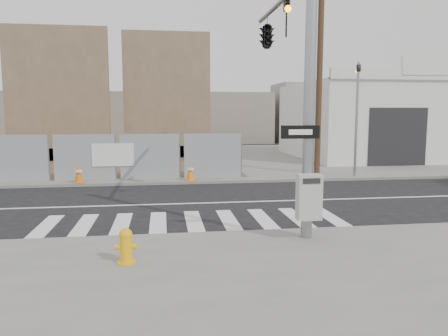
{
  "coord_description": "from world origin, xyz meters",
  "views": [
    {
      "loc": [
        -0.83,
        -14.49,
        3.06
      ],
      "look_at": [
        0.98,
        -1.61,
        1.4
      ],
      "focal_mm": 35.0,
      "sensor_mm": 36.0,
      "label": 1
    }
  ],
  "objects": [
    {
      "name": "far_signal_pole",
      "position": [
        8.0,
        4.6,
        3.48
      ],
      "size": [
        0.16,
        0.2,
        5.6
      ],
      "color": "gray",
      "rests_on": "sidewalk_far"
    },
    {
      "name": "auto_shop",
      "position": [
        14.0,
        12.97,
        2.54
      ],
      "size": [
        12.0,
        10.2,
        5.95
      ],
      "color": "silver",
      "rests_on": "sidewalk_far"
    },
    {
      "name": "traffic_cone_d",
      "position": [
        0.32,
        4.22,
        0.51
      ],
      "size": [
        0.43,
        0.43,
        0.79
      ],
      "rotation": [
        0.0,
        0.0,
        -0.07
      ],
      "color": "orange",
      "rests_on": "sidewalk_far"
    },
    {
      "name": "utility_pole_right",
      "position": [
        6.5,
        5.5,
        5.2
      ],
      "size": [
        1.6,
        0.28,
        10.0
      ],
      "color": "#473021",
      "rests_on": "sidewalk_far"
    },
    {
      "name": "ground",
      "position": [
        0.0,
        0.0,
        0.0
      ],
      "size": [
        100.0,
        100.0,
        0.0
      ],
      "primitive_type": "plane",
      "color": "black",
      "rests_on": "ground"
    },
    {
      "name": "concrete_wall_right",
      "position": [
        -0.5,
        14.08,
        3.38
      ],
      "size": [
        5.5,
        1.3,
        8.0
      ],
      "color": "brown",
      "rests_on": "sidewalk_far"
    },
    {
      "name": "signal_pole",
      "position": [
        2.49,
        -2.05,
        4.78
      ],
      "size": [
        0.96,
        5.87,
        7.0
      ],
      "color": "gray",
      "rests_on": "sidewalk_near"
    },
    {
      "name": "concrete_wall_left",
      "position": [
        -7.0,
        13.08,
        3.38
      ],
      "size": [
        6.0,
        1.3,
        8.0
      ],
      "color": "brown",
      "rests_on": "sidewalk_far"
    },
    {
      "name": "sidewalk_far",
      "position": [
        0.0,
        14.0,
        0.06
      ],
      "size": [
        50.0,
        20.0,
        0.12
      ],
      "primitive_type": "cube",
      "color": "slate",
      "rests_on": "ground"
    },
    {
      "name": "fire_hydrant",
      "position": [
        -1.58,
        -6.03,
        0.47
      ],
      "size": [
        0.44,
        0.44,
        0.7
      ],
      "rotation": [
        0.0,
        0.0,
        -0.24
      ],
      "color": "#FAAE0D",
      "rests_on": "sidewalk_near"
    },
    {
      "name": "traffic_cone_c",
      "position": [
        -4.35,
        4.22,
        0.5
      ],
      "size": [
        0.48,
        0.48,
        0.79
      ],
      "rotation": [
        0.0,
        0.0,
        -0.22
      ],
      "color": "orange",
      "rests_on": "sidewalk_far"
    }
  ]
}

